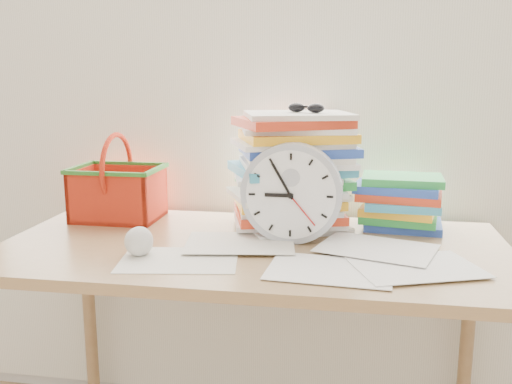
% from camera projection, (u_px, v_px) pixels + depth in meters
% --- Properties ---
extents(curtain, '(2.40, 0.01, 2.50)m').
position_uv_depth(curtain, '(273.00, 46.00, 1.83)').
color(curtain, white).
rests_on(curtain, room_shell).
extents(desk, '(1.40, 0.70, 0.75)m').
position_uv_depth(desk, '(253.00, 270.00, 1.59)').
color(desk, olive).
rests_on(desk, ground).
extents(paper_stack, '(0.43, 0.39, 0.35)m').
position_uv_depth(paper_stack, '(292.00, 171.00, 1.72)').
color(paper_stack, white).
rests_on(paper_stack, desk).
extents(clock, '(0.28, 0.06, 0.28)m').
position_uv_depth(clock, '(292.00, 193.00, 1.57)').
color(clock, '#ABAFB8').
rests_on(clock, desk).
extents(sunglasses, '(0.16, 0.15, 0.03)m').
position_uv_depth(sunglasses, '(306.00, 108.00, 1.66)').
color(sunglasses, black).
rests_on(sunglasses, paper_stack).
extents(book_stack, '(0.30, 0.25, 0.16)m').
position_uv_depth(book_stack, '(402.00, 203.00, 1.72)').
color(book_stack, white).
rests_on(book_stack, desk).
extents(basket, '(0.27, 0.21, 0.27)m').
position_uv_depth(basket, '(117.00, 177.00, 1.83)').
color(basket, red).
rests_on(basket, desk).
extents(crumpled_ball, '(0.08, 0.08, 0.08)m').
position_uv_depth(crumpled_ball, '(139.00, 241.00, 1.48)').
color(crumpled_ball, silver).
rests_on(crumpled_ball, desk).
extents(scattered_papers, '(1.26, 0.42, 0.02)m').
position_uv_depth(scattered_papers, '(253.00, 242.00, 1.58)').
color(scattered_papers, white).
rests_on(scattered_papers, desk).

